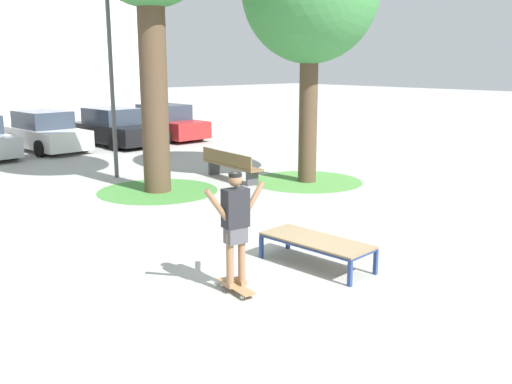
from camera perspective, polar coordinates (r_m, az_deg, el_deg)
ground_plane at (r=9.43m, az=6.22°, el=-7.69°), size 120.00×120.00×0.00m
skate_box at (r=9.45m, az=6.06°, el=-4.98°), size 0.90×1.95×0.46m
skateboard at (r=8.48m, az=-2.00°, el=-9.46°), size 0.31×0.82×0.09m
skater at (r=8.16m, az=-2.06°, el=-2.98°), size 1.00×0.32×1.69m
grass_patch_near_right at (r=16.22m, az=5.10°, el=1.08°), size 3.13×3.13×0.01m
grass_patch_mid_back at (r=15.17m, az=-9.78°, el=0.12°), size 3.14×3.14×0.01m
car_white at (r=23.23m, az=-20.35°, el=5.61°), size 2.13×4.30×1.50m
car_black at (r=23.90m, az=-14.04°, el=6.21°), size 2.15×4.31×1.50m
car_red at (r=25.45m, az=-9.03°, el=6.81°), size 2.02×4.25×1.50m
park_bench at (r=16.28m, az=-2.56°, el=2.75°), size 0.63×2.43×0.83m
light_post at (r=16.91m, az=-14.44°, el=14.25°), size 0.36×0.36×5.83m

